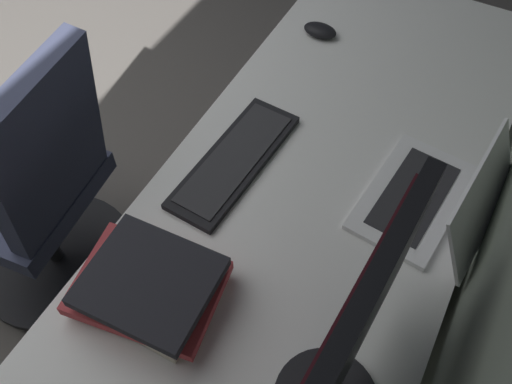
# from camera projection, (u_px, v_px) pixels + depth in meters

# --- Properties ---
(desk) EXTENTS (2.32, 0.74, 0.73)m
(desk) POSITION_uv_depth(u_px,v_px,m) (275.00, 271.00, 1.26)
(desk) COLOR white
(desk) RESTS_ON ground
(drawer_pedestal) EXTENTS (0.40, 0.51, 0.69)m
(drawer_pedestal) POSITION_uv_depth(u_px,v_px,m) (319.00, 256.00, 1.66)
(drawer_pedestal) COLOR white
(drawer_pedestal) RESTS_ON ground
(monitor_primary) EXTENTS (0.55, 0.20, 0.43)m
(monitor_primary) POSITION_uv_depth(u_px,v_px,m) (341.00, 355.00, 0.83)
(monitor_primary) COLOR black
(monitor_primary) RESTS_ON desk
(laptop_left) EXTENTS (0.37, 0.31, 0.19)m
(laptop_left) POSITION_uv_depth(u_px,v_px,m) (439.00, 198.00, 1.26)
(laptop_left) COLOR white
(laptop_left) RESTS_ON desk
(keyboard_main) EXTENTS (0.43, 0.17, 0.02)m
(keyboard_main) POSITION_uv_depth(u_px,v_px,m) (235.00, 160.00, 1.37)
(keyboard_main) COLOR black
(keyboard_main) RESTS_ON desk
(mouse_main) EXTENTS (0.06, 0.10, 0.03)m
(mouse_main) POSITION_uv_depth(u_px,v_px,m) (320.00, 30.00, 1.66)
(mouse_main) COLOR black
(mouse_main) RESTS_ON desk
(book_stack_near) EXTENTS (0.26, 0.32, 0.10)m
(book_stack_near) POSITION_uv_depth(u_px,v_px,m) (150.00, 287.00, 1.12)
(book_stack_near) COLOR beige
(book_stack_near) RESTS_ON desk
(office_chair) EXTENTS (0.56, 0.57, 0.97)m
(office_chair) POSITION_uv_depth(u_px,v_px,m) (38.00, 199.00, 1.65)
(office_chair) COLOR #383D56
(office_chair) RESTS_ON ground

